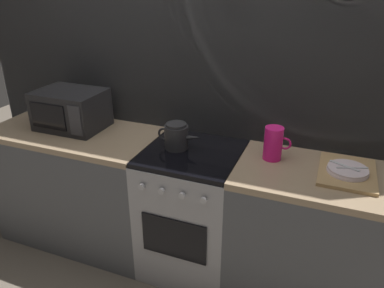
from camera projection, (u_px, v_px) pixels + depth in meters
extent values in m
plane|color=#6B6054|center=(192.00, 262.00, 2.69)|extent=(8.00, 8.00, 0.00)
cube|color=gray|center=(210.00, 91.00, 2.45)|extent=(3.60, 0.05, 2.40)
cube|color=#BCBCC1|center=(209.00, 92.00, 2.43)|extent=(3.58, 0.01, 2.39)
cube|color=#515459|center=(82.00, 188.00, 2.80)|extent=(1.20, 0.60, 0.86)
cube|color=#9E8466|center=(74.00, 133.00, 2.61)|extent=(1.20, 0.60, 0.04)
cube|color=#9E9EA3|center=(192.00, 213.00, 2.50)|extent=(0.60, 0.60, 0.87)
cube|color=black|center=(192.00, 153.00, 2.31)|extent=(0.59, 0.59, 0.03)
cube|color=black|center=(174.00, 239.00, 2.24)|extent=(0.42, 0.01, 0.28)
cylinder|color=#B7B7BC|center=(142.00, 187.00, 2.15)|extent=(0.04, 0.02, 0.04)
cylinder|color=#B7B7BC|center=(161.00, 191.00, 2.11)|extent=(0.04, 0.02, 0.04)
cylinder|color=#B7B7BC|center=(182.00, 196.00, 2.07)|extent=(0.04, 0.02, 0.04)
cylinder|color=#B7B7BC|center=(203.00, 200.00, 2.02)|extent=(0.04, 0.02, 0.04)
cube|color=#515459|center=(333.00, 246.00, 2.21)|extent=(1.20, 0.60, 0.86)
cube|color=#9E8466|center=(346.00, 181.00, 2.01)|extent=(1.20, 0.60, 0.04)
cube|color=black|center=(71.00, 109.00, 2.61)|extent=(0.46, 0.34, 0.27)
cube|color=black|center=(48.00, 117.00, 2.48)|extent=(0.28, 0.01, 0.17)
cube|color=#333338|center=(75.00, 121.00, 2.41)|extent=(0.09, 0.01, 0.21)
cylinder|color=#262628|center=(176.00, 137.00, 2.32)|extent=(0.15, 0.15, 0.15)
cylinder|color=#262628|center=(176.00, 125.00, 2.28)|extent=(0.13, 0.13, 0.02)
cone|color=#262628|center=(193.00, 137.00, 2.28)|extent=(0.10, 0.04, 0.05)
torus|color=#262628|center=(164.00, 134.00, 2.34)|extent=(0.08, 0.01, 0.08)
cylinder|color=#E5197A|center=(273.00, 143.00, 2.18)|extent=(0.11, 0.11, 0.20)
torus|color=#E5197A|center=(285.00, 144.00, 2.15)|extent=(0.08, 0.01, 0.08)
cube|color=tan|center=(347.00, 172.00, 2.05)|extent=(0.30, 0.40, 0.02)
cylinder|color=silver|center=(347.00, 171.00, 2.02)|extent=(0.22, 0.22, 0.01)
cylinder|color=silver|center=(348.00, 169.00, 2.02)|extent=(0.21, 0.21, 0.01)
cylinder|color=silver|center=(352.00, 168.00, 2.00)|extent=(0.16, 0.07, 0.01)
cube|color=silver|center=(344.00, 166.00, 2.03)|extent=(0.16, 0.09, 0.00)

